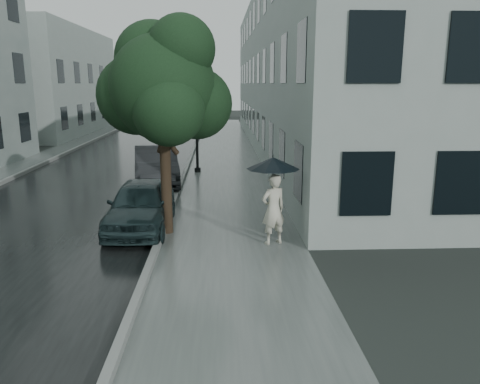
{
  "coord_description": "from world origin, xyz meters",
  "views": [
    {
      "loc": [
        -0.06,
        -8.86,
        3.85
      ],
      "look_at": [
        0.42,
        2.06,
        1.3
      ],
      "focal_mm": 35.0,
      "sensor_mm": 36.0,
      "label": 1
    }
  ],
  "objects_px": {
    "lamp_post": "(193,103)",
    "street_tree": "(163,86)",
    "pedestrian": "(273,209)",
    "car_far": "(156,165)",
    "car_near": "(141,205)"
  },
  "relations": [
    {
      "from": "pedestrian",
      "to": "car_far",
      "type": "distance_m",
      "value": 8.04
    },
    {
      "from": "pedestrian",
      "to": "lamp_post",
      "type": "height_order",
      "value": "lamp_post"
    },
    {
      "from": "lamp_post",
      "to": "street_tree",
      "type": "bearing_deg",
      "value": -88.48
    },
    {
      "from": "street_tree",
      "to": "car_near",
      "type": "relative_size",
      "value": 1.41
    },
    {
      "from": "lamp_post",
      "to": "car_far",
      "type": "relative_size",
      "value": 1.18
    },
    {
      "from": "car_far",
      "to": "car_near",
      "type": "bearing_deg",
      "value": -95.91
    },
    {
      "from": "pedestrian",
      "to": "car_near",
      "type": "bearing_deg",
      "value": -46.81
    },
    {
      "from": "pedestrian",
      "to": "street_tree",
      "type": "relative_size",
      "value": 0.32
    },
    {
      "from": "pedestrian",
      "to": "street_tree",
      "type": "bearing_deg",
      "value": -46.8
    },
    {
      "from": "street_tree",
      "to": "car_far",
      "type": "xyz_separation_m",
      "value": [
        -1.08,
        6.01,
        -3.04
      ]
    },
    {
      "from": "lamp_post",
      "to": "car_near",
      "type": "xyz_separation_m",
      "value": [
        -1.0,
        -8.23,
        -2.36
      ]
    },
    {
      "from": "street_tree",
      "to": "lamp_post",
      "type": "height_order",
      "value": "street_tree"
    },
    {
      "from": "street_tree",
      "to": "car_far",
      "type": "distance_m",
      "value": 6.82
    },
    {
      "from": "street_tree",
      "to": "lamp_post",
      "type": "bearing_deg",
      "value": 88.33
    },
    {
      "from": "pedestrian",
      "to": "street_tree",
      "type": "xyz_separation_m",
      "value": [
        -2.67,
        1.1,
        2.91
      ]
    }
  ]
}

